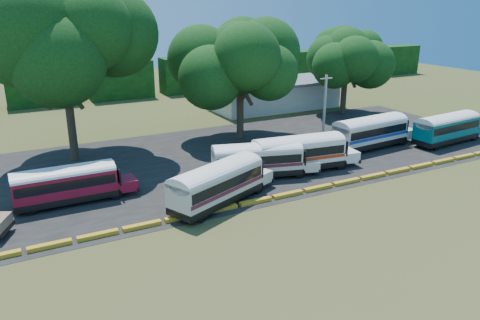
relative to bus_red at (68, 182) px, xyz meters
name	(u,v)px	position (x,y,z in m)	size (l,w,h in m)	color
ground	(278,204)	(14.24, -7.71, -1.74)	(160.00, 160.00, 0.00)	#314416
asphalt_strip	(223,159)	(15.24, 4.29, -1.73)	(64.00, 24.00, 0.02)	black
curb	(272,198)	(14.24, -6.71, -1.59)	(53.70, 0.45, 0.30)	gold
terminal_building	(274,94)	(32.24, 22.29, 0.30)	(19.00, 9.00, 4.00)	beige
treeline_backdrop	(121,80)	(14.24, 40.29, 1.26)	(130.00, 4.00, 6.00)	black
bus_red	(68,182)	(0.00, 0.00, 0.00)	(9.23, 2.37, 3.03)	black
bus_cream_west	(219,182)	(10.15, -5.58, 0.14)	(10.23, 6.31, 3.32)	black
bus_cream_east	(259,158)	(15.85, -1.84, 0.04)	(9.83, 4.85, 3.14)	black
bus_white_red	(301,151)	(20.05, -2.16, 0.17)	(10.49, 3.73, 3.38)	black
bus_white_blue	(371,130)	(30.78, 0.27, 0.22)	(10.72, 3.46, 3.47)	black
bus_teal	(448,127)	(39.48, -2.25, 0.16)	(10.25, 3.32, 3.31)	black
tree_west	(61,38)	(2.15, 10.94, 10.03)	(13.28, 13.28, 16.67)	#34241A
tree_center	(240,59)	(20.42, 10.49, 7.23)	(10.87, 10.87, 12.98)	#34241A
tree_east	(347,52)	(39.24, 15.10, 6.75)	(8.79, 8.79, 11.76)	#34241A
utility_pole	(325,107)	(28.48, 5.48, 2.01)	(1.60, 0.30, 7.28)	gray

